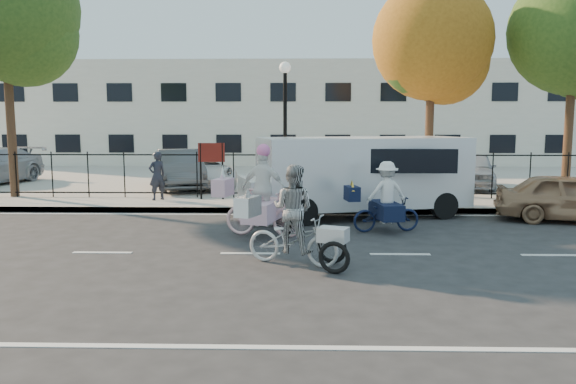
{
  "coord_description": "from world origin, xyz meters",
  "views": [
    {
      "loc": [
        1.03,
        -11.0,
        2.65
      ],
      "look_at": [
        0.73,
        1.2,
        1.1
      ],
      "focal_mm": 35.0,
      "sensor_mm": 36.0,
      "label": 1
    }
  ],
  "objects_px": {
    "unicorn_bike": "(262,203)",
    "bull_bike": "(385,204)",
    "pedestrian": "(157,176)",
    "lot_car_c": "(180,169)",
    "zebra_trike": "(293,226)",
    "gold_sedan": "(571,198)",
    "lamppost": "(285,106)",
    "lot_car_b": "(199,170)",
    "lot_car_d": "(473,170)",
    "white_van": "(359,173)"
  },
  "relations": [
    {
      "from": "unicorn_bike",
      "to": "bull_bike",
      "type": "distance_m",
      "value": 2.98
    },
    {
      "from": "pedestrian",
      "to": "lot_car_c",
      "type": "xyz_separation_m",
      "value": [
        0.06,
        3.09,
        -0.05
      ]
    },
    {
      "from": "zebra_trike",
      "to": "lot_car_c",
      "type": "xyz_separation_m",
      "value": [
        -4.38,
        10.5,
        0.15
      ]
    },
    {
      "from": "zebra_trike",
      "to": "gold_sedan",
      "type": "xyz_separation_m",
      "value": [
        7.25,
        4.62,
        -0.08
      ]
    },
    {
      "from": "pedestrian",
      "to": "bull_bike",
      "type": "bearing_deg",
      "value": 106.35
    },
    {
      "from": "lamppost",
      "to": "zebra_trike",
      "type": "bearing_deg",
      "value": -87.16
    },
    {
      "from": "zebra_trike",
      "to": "gold_sedan",
      "type": "distance_m",
      "value": 8.6
    },
    {
      "from": "bull_bike",
      "to": "lot_car_b",
      "type": "distance_m",
      "value": 9.79
    },
    {
      "from": "gold_sedan",
      "to": "bull_bike",
      "type": "bearing_deg",
      "value": 119.34
    },
    {
      "from": "zebra_trike",
      "to": "bull_bike",
      "type": "distance_m",
      "value": 3.82
    },
    {
      "from": "lot_car_b",
      "to": "lot_car_d",
      "type": "bearing_deg",
      "value": -21.14
    },
    {
      "from": "lot_car_b",
      "to": "unicorn_bike",
      "type": "bearing_deg",
      "value": -92.14
    },
    {
      "from": "lamppost",
      "to": "gold_sedan",
      "type": "height_order",
      "value": "lamppost"
    },
    {
      "from": "gold_sedan",
      "to": "pedestrian",
      "type": "xyz_separation_m",
      "value": [
        -11.69,
        2.79,
        0.28
      ]
    },
    {
      "from": "unicorn_bike",
      "to": "gold_sedan",
      "type": "distance_m",
      "value": 8.28
    },
    {
      "from": "zebra_trike",
      "to": "unicorn_bike",
      "type": "relative_size",
      "value": 0.99
    },
    {
      "from": "pedestrian",
      "to": "lot_car_c",
      "type": "height_order",
      "value": "pedestrian"
    },
    {
      "from": "bull_bike",
      "to": "gold_sedan",
      "type": "relative_size",
      "value": 0.5
    },
    {
      "from": "white_van",
      "to": "lot_car_c",
      "type": "relative_size",
      "value": 1.51
    },
    {
      "from": "lot_car_b",
      "to": "lot_car_c",
      "type": "xyz_separation_m",
      "value": [
        -0.64,
        -0.47,
        0.09
      ]
    },
    {
      "from": "pedestrian",
      "to": "zebra_trike",
      "type": "bearing_deg",
      "value": 80.08
    },
    {
      "from": "zebra_trike",
      "to": "pedestrian",
      "type": "relative_size",
      "value": 1.39
    },
    {
      "from": "lamppost",
      "to": "lot_car_c",
      "type": "relative_size",
      "value": 0.99
    },
    {
      "from": "gold_sedan",
      "to": "lot_car_b",
      "type": "xyz_separation_m",
      "value": [
        -11.0,
        6.34,
        0.14
      ]
    },
    {
      "from": "zebra_trike",
      "to": "white_van",
      "type": "distance_m",
      "value": 5.62
    },
    {
      "from": "lamppost",
      "to": "unicorn_bike",
      "type": "xyz_separation_m",
      "value": [
        -0.38,
        -5.09,
        -2.32
      ]
    },
    {
      "from": "white_van",
      "to": "pedestrian",
      "type": "height_order",
      "value": "white_van"
    },
    {
      "from": "gold_sedan",
      "to": "lamppost",
      "type": "bearing_deg",
      "value": 81.85
    },
    {
      "from": "bull_bike",
      "to": "lamppost",
      "type": "bearing_deg",
      "value": 19.55
    },
    {
      "from": "white_van",
      "to": "gold_sedan",
      "type": "relative_size",
      "value": 1.75
    },
    {
      "from": "white_van",
      "to": "lamppost",
      "type": "bearing_deg",
      "value": 116.91
    },
    {
      "from": "zebra_trike",
      "to": "lot_car_c",
      "type": "relative_size",
      "value": 0.49
    },
    {
      "from": "white_van",
      "to": "lot_car_b",
      "type": "xyz_separation_m",
      "value": [
        -5.48,
        5.64,
        -0.43
      ]
    },
    {
      "from": "lot_car_b",
      "to": "lot_car_c",
      "type": "bearing_deg",
      "value": -165.33
    },
    {
      "from": "gold_sedan",
      "to": "lot_car_b",
      "type": "bearing_deg",
      "value": 73.33
    },
    {
      "from": "pedestrian",
      "to": "lot_car_d",
      "type": "height_order",
      "value": "pedestrian"
    },
    {
      "from": "lot_car_b",
      "to": "lot_car_c",
      "type": "distance_m",
      "value": 0.79
    },
    {
      "from": "bull_bike",
      "to": "gold_sedan",
      "type": "distance_m",
      "value": 5.3
    },
    {
      "from": "lot_car_c",
      "to": "lamppost",
      "type": "bearing_deg",
      "value": -52.85
    },
    {
      "from": "unicorn_bike",
      "to": "lot_car_d",
      "type": "relative_size",
      "value": 0.56
    },
    {
      "from": "bull_bike",
      "to": "lot_car_c",
      "type": "distance_m",
      "value": 9.83
    },
    {
      "from": "bull_bike",
      "to": "lot_car_b",
      "type": "bearing_deg",
      "value": 27.03
    },
    {
      "from": "lot_car_c",
      "to": "zebra_trike",
      "type": "bearing_deg",
      "value": -84.48
    },
    {
      "from": "unicorn_bike",
      "to": "lot_car_c",
      "type": "xyz_separation_m",
      "value": [
        -3.62,
        7.97,
        0.08
      ]
    },
    {
      "from": "bull_bike",
      "to": "lot_car_c",
      "type": "relative_size",
      "value": 0.43
    },
    {
      "from": "unicorn_bike",
      "to": "lot_car_d",
      "type": "xyz_separation_m",
      "value": [
        7.38,
        8.53,
        0.02
      ]
    },
    {
      "from": "unicorn_bike",
      "to": "pedestrian",
      "type": "bearing_deg",
      "value": 51.27
    },
    {
      "from": "lot_car_c",
      "to": "unicorn_bike",
      "type": "bearing_deg",
      "value": -82.68
    },
    {
      "from": "bull_bike",
      "to": "unicorn_bike",
      "type": "bearing_deg",
      "value": 92.12
    },
    {
      "from": "white_van",
      "to": "lot_car_d",
      "type": "height_order",
      "value": "white_van"
    }
  ]
}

